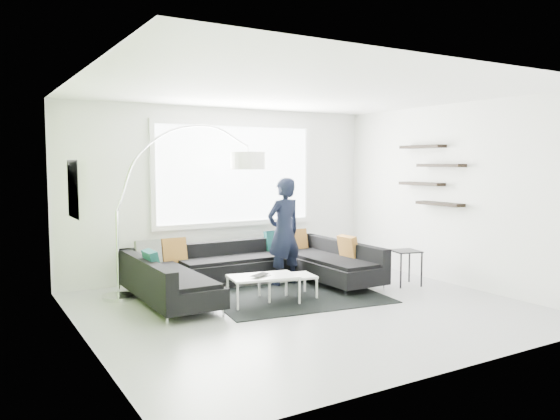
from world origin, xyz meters
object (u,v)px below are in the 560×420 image
at_px(arc_lamp, 117,211).
at_px(coffee_table, 276,287).
at_px(sectional_sofa, 254,270).
at_px(person, 284,232).
at_px(laptop, 263,276).
at_px(side_table, 405,268).

bearing_deg(arc_lamp, coffee_table, -27.76).
distance_m(sectional_sofa, person, 0.80).
distance_m(arc_lamp, person, 2.50).
height_order(sectional_sofa, person, person).
bearing_deg(person, laptop, 37.93).
relative_size(person, laptop, 4.22).
relative_size(side_table, laptop, 1.38).
bearing_deg(sectional_sofa, arc_lamp, 162.83).
relative_size(coffee_table, side_table, 2.14).
bearing_deg(sectional_sofa, person, 13.83).
height_order(sectional_sofa, side_table, sectional_sofa).
bearing_deg(coffee_table, person, 61.87).
xyz_separation_m(side_table, person, (-1.60, 0.98, 0.56)).
xyz_separation_m(sectional_sofa, person, (0.60, 0.15, 0.51)).
relative_size(arc_lamp, side_table, 4.51).
height_order(sectional_sofa, laptop, sectional_sofa).
xyz_separation_m(sectional_sofa, arc_lamp, (-1.84, 0.56, 0.90)).
relative_size(sectional_sofa, person, 2.06).
bearing_deg(sectional_sofa, laptop, -109.25).
bearing_deg(coffee_table, arc_lamp, 156.05).
relative_size(sectional_sofa, coffee_table, 2.94).
bearing_deg(laptop, arc_lamp, 110.63).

